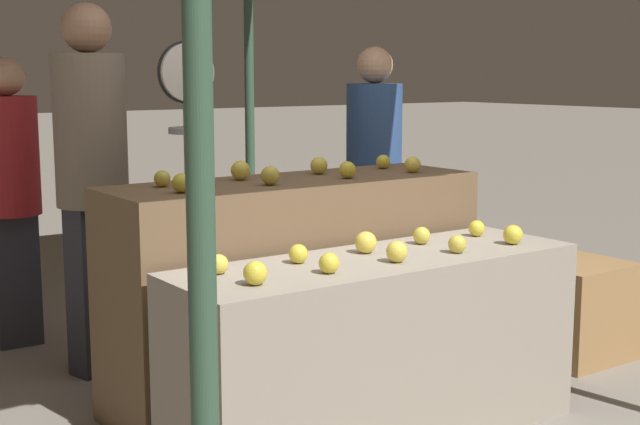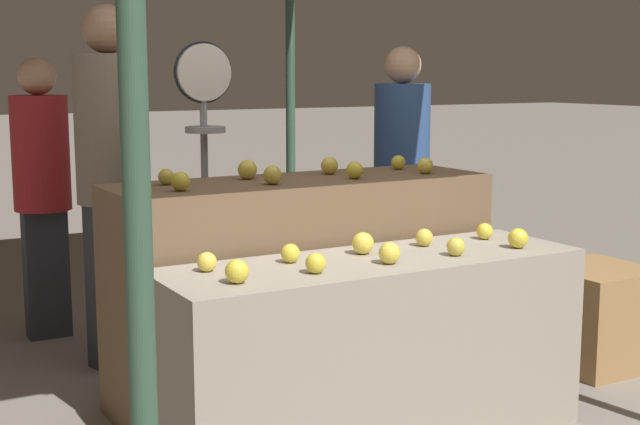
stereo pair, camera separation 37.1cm
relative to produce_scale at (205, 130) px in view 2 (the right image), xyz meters
name	(u,v)px [view 2 (the right image)]	position (x,y,z in m)	size (l,w,h in m)	color
display_counter_front	(373,351)	(0.20, -1.24, -0.82)	(1.75, 0.55, 0.76)	gray
display_counter_back	(302,289)	(0.20, -0.64, -0.70)	(1.75, 0.55, 1.01)	brown
apple_front_0	(237,271)	(-0.44, -1.35, -0.40)	(0.09, 0.09, 0.09)	gold
apple_front_1	(316,263)	(-0.13, -1.35, -0.40)	(0.08, 0.08, 0.08)	gold
apple_front_2	(389,253)	(0.20, -1.34, -0.40)	(0.08, 0.08, 0.08)	yellow
apple_front_3	(456,247)	(0.52, -1.35, -0.41)	(0.08, 0.08, 0.08)	gold
apple_front_4	(518,238)	(0.84, -1.35, -0.40)	(0.08, 0.08, 0.08)	gold
apple_front_5	(207,262)	(-0.46, -1.12, -0.41)	(0.07, 0.07, 0.07)	yellow
apple_front_6	(290,253)	(-0.12, -1.14, -0.41)	(0.08, 0.08, 0.08)	gold
apple_front_7	(363,243)	(0.21, -1.14, -0.40)	(0.09, 0.09, 0.09)	yellow
apple_front_8	(424,237)	(0.53, -1.12, -0.41)	(0.08, 0.08, 0.08)	gold
apple_front_9	(485,231)	(0.85, -1.13, -0.41)	(0.07, 0.07, 0.07)	gold
apple_back_0	(180,181)	(-0.42, -0.75, -0.15)	(0.08, 0.08, 0.08)	gold
apple_back_1	(273,175)	(0.00, -0.75, -0.15)	(0.08, 0.08, 0.08)	gold
apple_back_2	(355,170)	(0.41, -0.74, -0.15)	(0.08, 0.08, 0.08)	gold
apple_back_3	(425,166)	(0.81, -0.74, -0.15)	(0.08, 0.08, 0.08)	yellow
apple_back_4	(166,177)	(-0.40, -0.54, -0.15)	(0.07, 0.07, 0.07)	gold
apple_back_5	(247,170)	(-0.01, -0.52, -0.15)	(0.09, 0.09, 0.09)	yellow
apple_back_6	(329,166)	(0.41, -0.53, -0.15)	(0.08, 0.08, 0.08)	yellow
apple_back_7	(398,162)	(0.80, -0.52, -0.15)	(0.07, 0.07, 0.07)	gold
produce_scale	(205,130)	(0.00, 0.00, 0.00)	(0.30, 0.20, 1.64)	#99999E
person_vendor_at_scale	(111,159)	(-0.41, 0.22, -0.14)	(0.42, 0.42, 1.81)	#2D2D38
person_customer_left	(402,164)	(1.33, 0.20, -0.25)	(0.45, 0.45, 1.64)	#2D2D38
person_customer_right	(42,177)	(-0.60, 0.91, -0.29)	(0.32, 0.32, 1.57)	#2D2D38
wooden_crate_side	(596,316)	(1.72, -0.99, -0.95)	(0.51, 0.51, 0.51)	#9E7547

